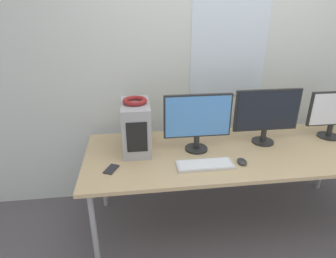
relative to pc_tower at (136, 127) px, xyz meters
name	(u,v)px	position (x,y,z in m)	size (l,w,h in m)	color
wall_back	(220,56)	(0.78, 0.45, 0.45)	(8.00, 0.07, 2.70)	silver
desk	(235,154)	(0.78, -0.12, -0.23)	(2.36, 0.88, 0.71)	tan
pc_tower	(136,127)	(0.00, 0.00, 0.00)	(0.21, 0.39, 0.38)	#9E9EA3
headphones	(135,101)	(0.00, 0.00, 0.21)	(0.18, 0.18, 0.04)	maroon
monitor_main	(198,120)	(0.46, -0.08, 0.06)	(0.52, 0.18, 0.45)	black
monitor_right_near	(267,114)	(1.04, -0.02, 0.07)	(0.53, 0.18, 0.46)	black
monitor_right_far	(334,112)	(1.66, 0.00, 0.04)	(0.46, 0.18, 0.41)	black
keyboard	(205,165)	(0.47, -0.33, -0.18)	(0.40, 0.15, 0.02)	silver
mouse	(242,161)	(0.74, -0.33, -0.18)	(0.06, 0.10, 0.03)	#2D2D2D
cell_phone	(111,169)	(-0.19, -0.30, -0.19)	(0.11, 0.14, 0.01)	#232328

